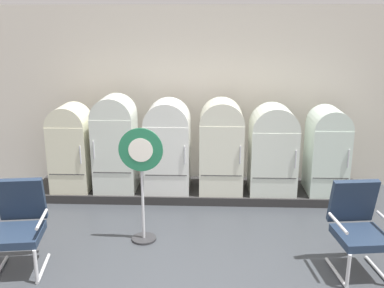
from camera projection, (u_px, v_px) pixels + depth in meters
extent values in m
cube|color=silver|center=(199.00, 97.00, 7.49)|extent=(11.76, 0.12, 3.01)
cube|color=#47443F|center=(199.00, 27.00, 7.17)|extent=(11.76, 0.07, 0.06)
cube|color=#2A2929|center=(198.00, 190.00, 7.27)|extent=(5.31, 0.95, 0.13)
cube|color=beige|center=(72.00, 156.00, 7.06)|extent=(0.60, 0.61, 1.07)
cylinder|color=beige|center=(69.00, 124.00, 6.91)|extent=(0.60, 0.60, 0.60)
cube|color=#383838|center=(67.00, 174.00, 6.81)|extent=(0.55, 0.01, 0.01)
cylinder|color=silver|center=(80.00, 155.00, 6.71)|extent=(0.02, 0.02, 0.28)
cube|color=silver|center=(116.00, 153.00, 7.00)|extent=(0.64, 0.59, 1.20)
cylinder|color=silver|center=(114.00, 116.00, 6.84)|extent=(0.64, 0.58, 0.64)
cube|color=#383838|center=(112.00, 173.00, 6.78)|extent=(0.59, 0.01, 0.01)
cylinder|color=silver|center=(94.00, 150.00, 6.68)|extent=(0.02, 0.02, 0.28)
cube|color=white|center=(168.00, 156.00, 7.02)|extent=(0.69, 0.67, 1.10)
cylinder|color=white|center=(167.00, 123.00, 6.87)|extent=(0.69, 0.65, 0.69)
cube|color=#383838|center=(166.00, 175.00, 6.75)|extent=(0.64, 0.01, 0.01)
cylinder|color=silver|center=(185.00, 155.00, 6.64)|extent=(0.02, 0.02, 0.28)
cube|color=silver|center=(221.00, 156.00, 6.98)|extent=(0.67, 0.66, 1.12)
cylinder|color=silver|center=(222.00, 122.00, 6.83)|extent=(0.67, 0.64, 0.67)
cube|color=#383838|center=(221.00, 176.00, 6.72)|extent=(0.62, 0.01, 0.01)
cylinder|color=silver|center=(240.00, 155.00, 6.61)|extent=(0.02, 0.02, 0.28)
cube|color=silver|center=(272.00, 160.00, 6.96)|extent=(0.72, 0.64, 1.03)
cylinder|color=silver|center=(274.00, 128.00, 6.82)|extent=(0.72, 0.63, 0.72)
cube|color=#383838|center=(274.00, 178.00, 6.70)|extent=(0.66, 0.01, 0.01)
cylinder|color=silver|center=(296.00, 159.00, 6.59)|extent=(0.02, 0.02, 0.28)
cube|color=silver|center=(326.00, 159.00, 6.93)|extent=(0.58, 0.66, 1.06)
cylinder|color=silver|center=(329.00, 126.00, 6.79)|extent=(0.58, 0.65, 0.58)
cube|color=#383838|center=(331.00, 178.00, 6.66)|extent=(0.53, 0.01, 0.01)
cylinder|color=silver|center=(348.00, 159.00, 6.55)|extent=(0.02, 0.02, 0.28)
cylinder|color=silver|center=(43.00, 268.00, 5.11)|extent=(0.12, 0.60, 0.04)
cylinder|color=silver|center=(36.00, 266.00, 4.79)|extent=(0.05, 0.05, 0.39)
cube|color=#213046|center=(17.00, 235.00, 4.97)|extent=(0.60, 0.61, 0.09)
cube|color=#213046|center=(21.00, 199.00, 5.16)|extent=(0.55, 0.25, 0.54)
cylinder|color=silver|center=(42.00, 219.00, 4.94)|extent=(0.10, 0.49, 0.04)
cylinder|color=silver|center=(336.00, 273.00, 5.02)|extent=(0.11, 0.60, 0.04)
cylinder|color=silver|center=(348.00, 271.00, 4.70)|extent=(0.04, 0.04, 0.39)
cylinder|color=silver|center=(378.00, 271.00, 5.06)|extent=(0.11, 0.60, 0.04)
cube|color=#213046|center=(361.00, 237.00, 4.92)|extent=(0.59, 0.60, 0.09)
cube|color=#213046|center=(353.00, 201.00, 5.11)|extent=(0.55, 0.24, 0.54)
cylinder|color=silver|center=(338.00, 223.00, 4.85)|extent=(0.09, 0.49, 0.04)
cylinder|color=#2D2D30|center=(144.00, 239.00, 5.80)|extent=(0.32, 0.32, 0.03)
cylinder|color=silver|center=(143.00, 195.00, 5.63)|extent=(0.04, 0.04, 1.21)
cylinder|color=#206C47|center=(141.00, 150.00, 5.44)|extent=(0.55, 0.02, 0.55)
cylinder|color=white|center=(141.00, 150.00, 5.43)|extent=(0.30, 0.00, 0.30)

